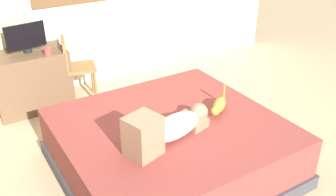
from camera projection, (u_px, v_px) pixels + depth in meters
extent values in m
plane|color=tan|center=(190.00, 173.00, 3.65)|extent=(16.00, 16.00, 0.00)
cube|color=#38383D|center=(170.00, 163.00, 3.67)|extent=(2.01, 1.91, 0.14)
cube|color=brown|center=(170.00, 141.00, 3.55)|extent=(1.95, 1.85, 0.39)
ellipsoid|color=silver|center=(175.00, 126.00, 3.26)|extent=(0.61, 0.40, 0.17)
sphere|color=#8C664C|center=(199.00, 112.00, 3.48)|extent=(0.17, 0.17, 0.17)
cube|color=#8C664C|center=(143.00, 136.00, 2.97)|extent=(0.32, 0.30, 0.34)
cube|color=#8C664C|center=(191.00, 121.00, 3.42)|extent=(0.27, 0.32, 0.08)
ellipsoid|color=#C67A2D|center=(219.00, 105.00, 3.64)|extent=(0.28, 0.24, 0.13)
sphere|color=#C67A2D|center=(215.00, 111.00, 3.51)|extent=(0.08, 0.08, 0.08)
cylinder|color=#C67A2D|center=(224.00, 93.00, 3.73)|extent=(0.03, 0.03, 0.16)
cube|color=brown|center=(31.00, 80.00, 4.67)|extent=(0.90, 0.56, 0.74)
cylinder|color=black|center=(28.00, 50.00, 4.50)|extent=(0.10, 0.10, 0.05)
cube|color=black|center=(25.00, 36.00, 4.42)|extent=(0.48, 0.09, 0.30)
cylinder|color=#B23D38|center=(48.00, 51.00, 4.41)|extent=(0.08, 0.08, 0.08)
cylinder|color=brown|center=(92.00, 78.00, 5.09)|extent=(0.04, 0.04, 0.44)
cylinder|color=brown|center=(96.00, 88.00, 4.83)|extent=(0.04, 0.04, 0.44)
cylinder|color=brown|center=(70.00, 81.00, 5.01)|extent=(0.04, 0.04, 0.44)
cylinder|color=brown|center=(71.00, 91.00, 4.75)|extent=(0.04, 0.04, 0.44)
cube|color=brown|center=(80.00, 67.00, 4.81)|extent=(0.46, 0.46, 0.04)
cube|color=brown|center=(65.00, 54.00, 4.66)|extent=(0.13, 0.38, 0.38)
cube|color=#ADCC75|center=(10.00, 3.00, 4.45)|extent=(0.44, 0.06, 2.56)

